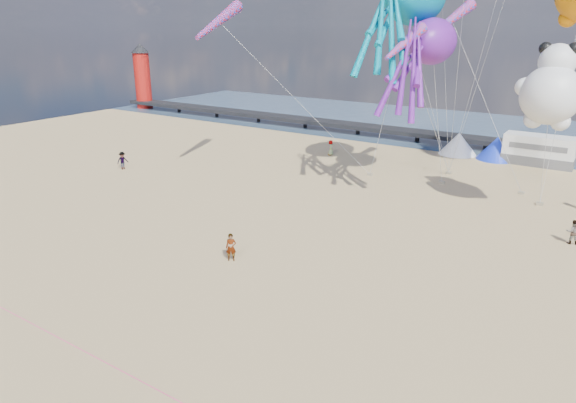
% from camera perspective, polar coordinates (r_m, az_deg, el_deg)
% --- Properties ---
extents(ground, '(120.00, 120.00, 0.00)m').
position_cam_1_polar(ground, '(24.40, -4.29, -14.52)').
color(ground, tan).
rests_on(ground, ground).
extents(water, '(120.00, 120.00, 0.00)m').
position_cam_1_polar(water, '(73.31, 23.03, 7.01)').
color(water, '#354C65').
rests_on(water, ground).
extents(pier, '(60.00, 3.00, 0.50)m').
position_cam_1_polar(pier, '(73.47, -0.77, 9.32)').
color(pier, black).
rests_on(pier, ground).
extents(lighthouse, '(2.60, 2.60, 9.00)m').
position_cam_1_polar(lighthouse, '(91.55, -15.84, 12.78)').
color(lighthouse, '#A5140F').
rests_on(lighthouse, ground).
extents(motorhome_0, '(6.60, 2.50, 3.00)m').
position_cam_1_polar(motorhome_0, '(57.60, 26.10, 5.14)').
color(motorhome_0, silver).
rests_on(motorhome_0, ground).
extents(tent_white, '(4.00, 4.00, 2.40)m').
position_cam_1_polar(tent_white, '(59.11, 18.40, 6.14)').
color(tent_white, white).
rests_on(tent_white, ground).
extents(tent_blue, '(4.00, 4.00, 2.40)m').
position_cam_1_polar(tent_blue, '(58.25, 22.18, 5.52)').
color(tent_blue, '#1933CC').
rests_on(tent_blue, ground).
extents(rope_line, '(34.00, 0.03, 0.03)m').
position_cam_1_polar(rope_line, '(21.45, -12.97, -20.37)').
color(rope_line, '#F2338C').
rests_on(rope_line, ground).
extents(standing_person, '(0.75, 0.68, 1.72)m').
position_cam_1_polar(standing_person, '(30.97, -6.35, -5.08)').
color(standing_person, tan).
rests_on(standing_person, ground).
extents(beachgoer_1, '(0.94, 0.78, 1.64)m').
position_cam_1_polar(beachgoer_1, '(37.87, 29.06, -2.96)').
color(beachgoer_1, '#7F6659').
rests_on(beachgoer_1, ground).
extents(beachgoer_2, '(0.89, 1.01, 1.74)m').
position_cam_1_polar(beachgoer_2, '(52.79, -17.91, 4.35)').
color(beachgoer_2, '#7F6659').
rests_on(beachgoer_2, ground).
extents(beachgoer_6, '(0.46, 0.64, 1.64)m').
position_cam_1_polar(beachgoer_6, '(56.07, 4.76, 5.99)').
color(beachgoer_6, '#7F6659').
rests_on(beachgoer_6, ground).
extents(sandbag_a, '(0.50, 0.35, 0.22)m').
position_cam_1_polar(sandbag_a, '(48.84, 9.06, 2.97)').
color(sandbag_a, gray).
rests_on(sandbag_a, ground).
extents(sandbag_b, '(0.50, 0.35, 0.22)m').
position_cam_1_polar(sandbag_b, '(47.87, 16.71, 2.06)').
color(sandbag_b, gray).
rests_on(sandbag_b, ground).
extents(sandbag_c, '(0.50, 0.35, 0.22)m').
position_cam_1_polar(sandbag_c, '(44.95, 26.18, -0.23)').
color(sandbag_c, gray).
rests_on(sandbag_c, ground).
extents(sandbag_d, '(0.50, 0.35, 0.22)m').
position_cam_1_polar(sandbag_d, '(47.17, 24.52, 0.86)').
color(sandbag_d, gray).
rests_on(sandbag_d, ground).
extents(sandbag_e, '(0.50, 0.35, 0.22)m').
position_cam_1_polar(sandbag_e, '(51.12, 17.42, 3.05)').
color(sandbag_e, gray).
rests_on(sandbag_e, ground).
extents(kite_octopus_purple, '(4.00, 8.70, 9.78)m').
position_cam_1_polar(kite_octopus_purple, '(43.85, 15.74, 16.74)').
color(kite_octopus_purple, '#641A90').
extents(kite_panda, '(5.89, 5.70, 6.79)m').
position_cam_1_polar(kite_panda, '(39.35, 27.17, 10.48)').
color(kite_panda, silver).
extents(windsock_left, '(2.51, 7.63, 7.56)m').
position_cam_1_polar(windsock_left, '(46.92, -7.74, 19.24)').
color(windsock_left, red).
extents(windsock_mid, '(2.64, 5.57, 5.53)m').
position_cam_1_polar(windsock_mid, '(45.81, 17.73, 18.72)').
color(windsock_mid, red).
extents(windsock_right, '(2.17, 4.42, 4.35)m').
position_cam_1_polar(windsock_right, '(39.43, 12.84, 16.81)').
color(windsock_right, red).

